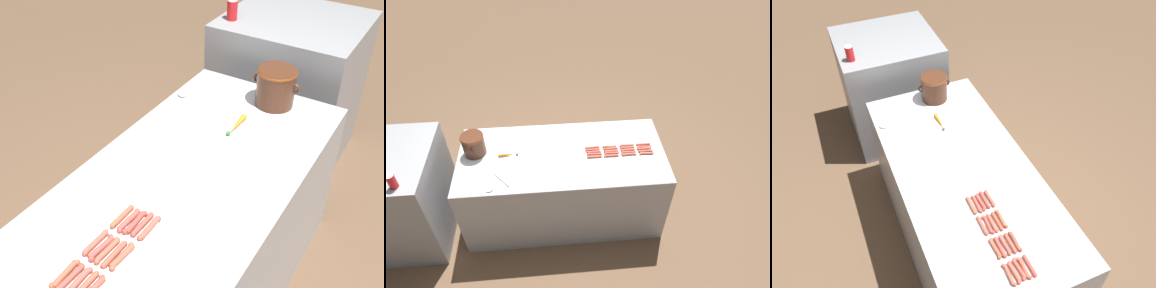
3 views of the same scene
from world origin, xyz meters
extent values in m
cube|color=#9EA0A5|center=(0.00, 0.00, 0.42)|extent=(0.88, 1.91, 0.84)
cube|color=silver|center=(0.00, 0.00, 0.84)|extent=(0.86, 1.87, 0.00)
cube|color=gray|center=(-0.10, 1.54, 0.51)|extent=(0.88, 0.82, 1.03)
cylinder|color=#AE5139|center=(-0.07, -0.61, 0.85)|extent=(0.03, 0.12, 0.02)
sphere|color=#AE5139|center=(-0.08, -0.67, 0.85)|extent=(0.02, 0.02, 0.02)
sphere|color=#AE5139|center=(-0.07, -0.55, 0.85)|extent=(0.02, 0.02, 0.02)
cylinder|color=#BA4F3D|center=(-0.08, -0.45, 0.85)|extent=(0.02, 0.12, 0.02)
sphere|color=#BA4F3D|center=(-0.08, -0.51, 0.85)|extent=(0.02, 0.02, 0.02)
sphere|color=#BA4F3D|center=(-0.08, -0.39, 0.85)|extent=(0.02, 0.02, 0.02)
cylinder|color=#B65239|center=(-0.08, -0.30, 0.85)|extent=(0.02, 0.12, 0.02)
sphere|color=#B65239|center=(-0.08, -0.35, 0.85)|extent=(0.02, 0.02, 0.02)
sphere|color=#B65239|center=(-0.08, -0.24, 0.85)|extent=(0.02, 0.02, 0.02)
cylinder|color=#B24639|center=(-0.05, -0.61, 0.85)|extent=(0.02, 0.12, 0.02)
sphere|color=#B24639|center=(-0.05, -0.56, 0.85)|extent=(0.02, 0.02, 0.02)
cylinder|color=#B9463C|center=(-0.04, -0.46, 0.85)|extent=(0.03, 0.12, 0.02)
sphere|color=#B9463C|center=(-0.04, -0.52, 0.85)|extent=(0.02, 0.02, 0.02)
sphere|color=#B9463C|center=(-0.05, -0.40, 0.85)|extent=(0.02, 0.02, 0.02)
cylinder|color=#B1493F|center=(-0.04, -0.30, 0.85)|extent=(0.03, 0.12, 0.02)
sphere|color=#B1493F|center=(-0.04, -0.36, 0.85)|extent=(0.02, 0.02, 0.02)
sphere|color=#B1493F|center=(-0.04, -0.24, 0.85)|extent=(0.02, 0.02, 0.02)
cylinder|color=#AD4F42|center=(-0.01, -0.61, 0.85)|extent=(0.03, 0.12, 0.02)
sphere|color=#AD4F42|center=(-0.01, -0.55, 0.85)|extent=(0.02, 0.02, 0.02)
cylinder|color=#B2533F|center=(-0.02, -0.46, 0.85)|extent=(0.03, 0.12, 0.02)
sphere|color=#B2533F|center=(-0.01, -0.51, 0.85)|extent=(0.02, 0.02, 0.02)
sphere|color=#B2533F|center=(-0.02, -0.40, 0.85)|extent=(0.02, 0.02, 0.02)
cylinder|color=#B5443B|center=(-0.01, -0.29, 0.85)|extent=(0.03, 0.12, 0.02)
sphere|color=#B5443B|center=(-0.02, -0.35, 0.85)|extent=(0.02, 0.02, 0.02)
sphere|color=#B5443B|center=(-0.01, -0.24, 0.85)|extent=(0.02, 0.02, 0.02)
cylinder|color=#AC4F3B|center=(0.02, -0.61, 0.85)|extent=(0.02, 0.12, 0.02)
sphere|color=#AC4F3B|center=(0.02, -0.56, 0.85)|extent=(0.02, 0.02, 0.02)
cylinder|color=#B74A38|center=(0.02, -0.46, 0.85)|extent=(0.02, 0.12, 0.02)
sphere|color=#B74A38|center=(0.02, -0.51, 0.85)|extent=(0.02, 0.02, 0.02)
sphere|color=#B74A38|center=(0.02, -0.40, 0.85)|extent=(0.02, 0.02, 0.02)
cylinder|color=#AD473B|center=(0.02, -0.29, 0.85)|extent=(0.02, 0.12, 0.02)
sphere|color=#AD473B|center=(0.02, -0.35, 0.85)|extent=(0.02, 0.02, 0.02)
sphere|color=#AD473B|center=(0.01, -0.23, 0.85)|extent=(0.02, 0.02, 0.02)
sphere|color=#B14539|center=(0.04, -0.56, 0.85)|extent=(0.02, 0.02, 0.02)
cylinder|color=#AD513A|center=(0.04, -0.45, 0.85)|extent=(0.03, 0.12, 0.02)
sphere|color=#AD513A|center=(0.05, -0.51, 0.85)|extent=(0.02, 0.02, 0.02)
sphere|color=#AD513A|center=(0.04, -0.39, 0.85)|extent=(0.02, 0.02, 0.02)
cylinder|color=#B0503F|center=(0.05, -0.29, 0.85)|extent=(0.03, 0.12, 0.02)
sphere|color=#B0503F|center=(0.05, -0.35, 0.85)|extent=(0.02, 0.02, 0.02)
sphere|color=#B0503F|center=(0.05, -0.23, 0.85)|extent=(0.02, 0.02, 0.02)
cylinder|color=#472616|center=(0.08, 0.79, 0.94)|extent=(0.20, 0.20, 0.21)
torus|color=brown|center=(0.08, 0.79, 1.04)|extent=(0.21, 0.21, 0.02)
torus|color=#472616|center=(-0.02, 0.79, 0.96)|extent=(0.06, 0.01, 0.06)
torus|color=#472616|center=(0.19, 0.79, 0.96)|extent=(0.06, 0.01, 0.06)
cylinder|color=#B7B7BC|center=(-0.28, 0.53, 0.85)|extent=(0.17, 0.15, 0.01)
ellipsoid|color=#B7B7BC|center=(-0.38, 0.62, 0.85)|extent=(0.08, 0.09, 0.02)
cone|color=orange|center=(0.02, 0.49, 0.86)|extent=(0.04, 0.17, 0.03)
sphere|color=#387F2D|center=(0.01, 0.41, 0.86)|extent=(0.02, 0.02, 0.02)
cylinder|color=red|center=(-0.44, 1.30, 1.09)|extent=(0.07, 0.07, 0.12)
cylinder|color=silver|center=(-0.44, 1.30, 1.15)|extent=(0.06, 0.06, 0.00)
camera|label=1|loc=(0.82, -1.24, 2.15)|focal=43.47mm
camera|label=2|loc=(-2.28, 0.05, 3.05)|focal=32.16mm
camera|label=3|loc=(-0.66, -1.56, 2.72)|focal=36.01mm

